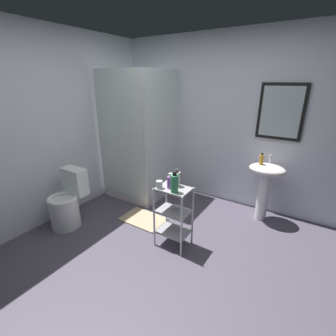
# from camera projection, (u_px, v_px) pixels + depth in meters

# --- Properties ---
(ground_plane) EXTENTS (4.20, 4.20, 0.02)m
(ground_plane) POSITION_uv_depth(u_px,v_px,m) (161.00, 266.00, 2.53)
(ground_plane) COLOR #4B4553
(wall_back) EXTENTS (4.20, 0.14, 2.50)m
(wall_back) POSITION_uv_depth(u_px,v_px,m) (231.00, 122.00, 3.54)
(wall_back) COLOR silver
(wall_back) RESTS_ON ground_plane
(wall_left) EXTENTS (0.10, 4.20, 2.50)m
(wall_left) POSITION_uv_depth(u_px,v_px,m) (40.00, 130.00, 3.03)
(wall_left) COLOR silver
(wall_left) RESTS_ON ground_plane
(shower_stall) EXTENTS (0.92, 0.92, 2.00)m
(shower_stall) POSITION_uv_depth(u_px,v_px,m) (142.00, 169.00, 3.93)
(shower_stall) COLOR white
(shower_stall) RESTS_ON ground_plane
(pedestal_sink) EXTENTS (0.46, 0.37, 0.81)m
(pedestal_sink) POSITION_uv_depth(u_px,v_px,m) (265.00, 181.00, 3.19)
(pedestal_sink) COLOR white
(pedestal_sink) RESTS_ON ground_plane
(sink_faucet) EXTENTS (0.03, 0.03, 0.10)m
(sink_faucet) POSITION_uv_depth(u_px,v_px,m) (270.00, 159.00, 3.18)
(sink_faucet) COLOR silver
(sink_faucet) RESTS_ON pedestal_sink
(toilet) EXTENTS (0.37, 0.49, 0.76)m
(toilet) POSITION_uv_depth(u_px,v_px,m) (67.00, 204.00, 3.14)
(toilet) COLOR white
(toilet) RESTS_ON ground_plane
(storage_cart) EXTENTS (0.38, 0.28, 0.74)m
(storage_cart) POSITION_uv_depth(u_px,v_px,m) (173.00, 212.00, 2.70)
(storage_cart) COLOR silver
(storage_cart) RESTS_ON ground_plane
(hand_soap_bottle) EXTENTS (0.05, 0.05, 0.15)m
(hand_soap_bottle) POSITION_uv_depth(u_px,v_px,m) (262.00, 159.00, 3.10)
(hand_soap_bottle) COLOR gold
(hand_soap_bottle) RESTS_ON pedestal_sink
(conditioner_bottle_purple) EXTENTS (0.08, 0.08, 0.17)m
(conditioner_bottle_purple) POSITION_uv_depth(u_px,v_px,m) (171.00, 182.00, 2.57)
(conditioner_bottle_purple) COLOR #7B489E
(conditioner_bottle_purple) RESTS_ON storage_cart
(body_wash_bottle_green) EXTENTS (0.08, 0.08, 0.23)m
(body_wash_bottle_green) POSITION_uv_depth(u_px,v_px,m) (174.00, 183.00, 2.47)
(body_wash_bottle_green) COLOR #399861
(body_wash_bottle_green) RESTS_ON storage_cart
(lotion_bottle_white) EXTENTS (0.08, 0.08, 0.20)m
(lotion_bottle_white) POSITION_uv_depth(u_px,v_px,m) (177.00, 179.00, 2.62)
(lotion_bottle_white) COLOR silver
(lotion_bottle_white) RESTS_ON storage_cart
(rinse_cup) EXTENTS (0.07, 0.07, 0.09)m
(rinse_cup) POSITION_uv_depth(u_px,v_px,m) (159.00, 185.00, 2.58)
(rinse_cup) COLOR silver
(rinse_cup) RESTS_ON storage_cart
(bath_mat) EXTENTS (0.60, 0.40, 0.02)m
(bath_mat) POSITION_uv_depth(u_px,v_px,m) (143.00, 219.00, 3.35)
(bath_mat) COLOR tan
(bath_mat) RESTS_ON ground_plane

